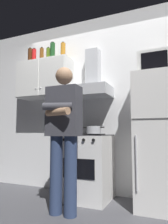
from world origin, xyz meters
TOP-DOWN VIEW (x-y plane):
  - ground_plane at (0.00, 0.00)m, footprint 7.00×7.00m
  - back_wall_tiled at (0.00, 0.60)m, footprint 4.80×0.10m
  - upper_cabinet at (-0.85, 0.37)m, footprint 0.90×0.37m
  - stove_oven at (-0.05, 0.25)m, footprint 0.60×0.62m
  - range_hood at (-0.05, 0.38)m, footprint 0.60×0.44m
  - refrigerator at (0.90, 0.25)m, footprint 0.60×0.62m
  - microwave at (0.90, 0.27)m, footprint 0.48×0.37m
  - person_standing at (-0.10, -0.36)m, footprint 0.38×0.33m
  - cooking_pot at (0.08, 0.13)m, footprint 0.29×0.19m
  - bottle_rum_dark at (-1.16, 0.38)m, footprint 0.08×0.08m
  - bottle_wine_green at (-0.71, 0.37)m, footprint 0.08×0.08m
  - bottle_olive_oil at (-0.79, 0.37)m, footprint 0.06×0.06m
  - bottle_liquor_amber at (-0.54, 0.41)m, footprint 0.08×0.08m
  - bottle_soda_red at (-1.06, 0.36)m, footprint 0.07×0.07m
  - bottle_beer_brown at (-0.95, 0.41)m, footprint 0.07×0.07m

SIDE VIEW (x-z plane):
  - ground_plane at x=0.00m, z-range 0.00..0.00m
  - stove_oven at x=-0.05m, z-range 0.00..0.87m
  - refrigerator at x=0.90m, z-range 0.00..1.60m
  - person_standing at x=-0.10m, z-range 0.08..1.72m
  - cooking_pot at x=0.08m, z-range 0.87..0.97m
  - back_wall_tiled at x=0.00m, z-range 0.00..2.70m
  - range_hood at x=-0.05m, z-range 1.22..1.97m
  - microwave at x=0.90m, z-range 1.60..1.88m
  - upper_cabinet at x=-0.85m, z-range 1.45..2.05m
  - bottle_olive_oil at x=-0.79m, z-range 2.04..2.27m
  - bottle_soda_red at x=-1.06m, z-range 2.04..2.29m
  - bottle_beer_brown at x=-0.95m, z-range 2.04..2.31m
  - bottle_rum_dark at x=-1.16m, z-range 2.04..2.33m
  - bottle_liquor_amber at x=-0.54m, z-range 2.04..2.33m
  - bottle_wine_green at x=-0.71m, z-range 2.04..2.34m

